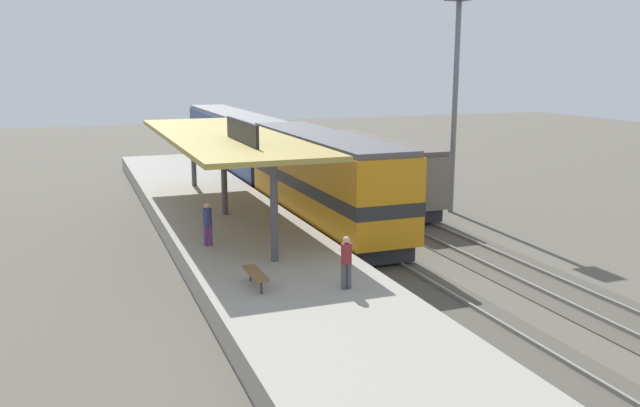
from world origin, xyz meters
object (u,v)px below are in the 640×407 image
Objects in this scene: platform_bench at (256,274)px; locomotive at (323,180)px; freight_car at (372,170)px; person_waiting at (208,222)px; passenger_carriage_single at (234,141)px; person_walking at (346,260)px; light_mast at (457,53)px.

locomotive is at bearing 58.02° from platform_bench.
freight_car is at bearing 42.86° from locomotive.
person_waiting is (-6.43, -4.21, -0.56)m from locomotive.
person_waiting is (-6.43, -22.21, -0.46)m from passenger_carriage_single.
locomotive is 18.00m from passenger_carriage_single.
platform_bench is 5.44m from person_waiting.
passenger_carriage_single is (6.00, 27.61, 0.97)m from platform_bench.
locomotive is (6.00, 9.61, 1.07)m from platform_bench.
locomotive is at bearing -137.14° from freight_car.
person_walking is at bearing -23.76° from platform_bench.
person_waiting and person_walking have the same top height.
platform_bench is at bearing -85.42° from person_waiting.
freight_car is 7.02× the size of person_waiting.
light_mast is at bearing 7.82° from locomotive.
locomotive is at bearing 72.61° from person_walking.
passenger_carriage_single is at bearing 90.00° from locomotive.
locomotive is 8.44× the size of person_waiting.
freight_car is (4.60, 4.27, -0.44)m from locomotive.
platform_bench is 2.92m from person_walking.
person_walking is (3.06, -6.55, 0.00)m from person_waiting.
passenger_carriage_single is 28.97m from person_walking.
freight_car is at bearing 62.07° from person_walking.
locomotive is at bearing 33.23° from person_waiting.
platform_bench is 0.08× the size of passenger_carriage_single.
freight_car is at bearing 135.03° from light_mast.
person_walking is at bearing -117.93° from freight_car.
light_mast is 17.54m from person_walking.
locomotive reaches higher than person_walking.
light_mast reaches higher than person_walking.
locomotive is 1.23× the size of light_mast.
person_waiting is at bearing -159.63° from light_mast.
passenger_carriage_single is 11.70× the size of person_walking.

